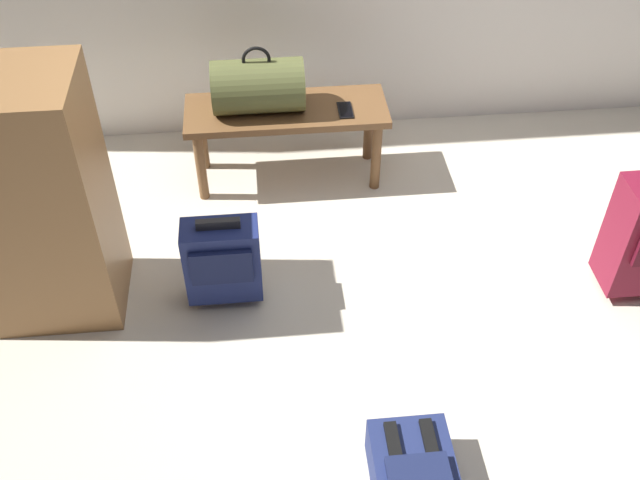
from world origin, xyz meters
TOP-DOWN VIEW (x-y plane):
  - ground_plane at (0.00, 0.00)m, footprint 6.60×6.60m
  - bench at (-0.60, 1.08)m, footprint 1.00×0.36m
  - duffel_bag_olive at (-0.73, 1.08)m, footprint 0.44×0.26m
  - cell_phone at (-0.31, 1.02)m, footprint 0.07×0.14m
  - suitcase_small_navy at (-0.93, 0.22)m, footprint 0.32×0.19m
  - backpack_navy at (-0.29, -0.76)m, footprint 0.28×0.38m
  - side_cabinet at (-1.65, 0.30)m, footprint 0.56×0.44m

SIDE VIEW (x-z plane):
  - ground_plane at x=0.00m, z-range 0.00..0.00m
  - backpack_navy at x=-0.29m, z-range -0.01..0.20m
  - suitcase_small_navy at x=-0.93m, z-range 0.01..0.47m
  - bench at x=-0.60m, z-range 0.15..0.57m
  - cell_phone at x=-0.31m, z-range 0.43..0.43m
  - side_cabinet at x=-1.65m, z-range 0.00..1.10m
  - duffel_bag_olive at x=-0.73m, z-range 0.39..0.73m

